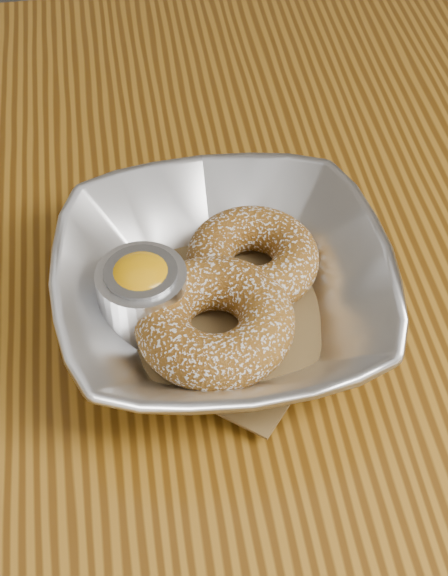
{
  "coord_description": "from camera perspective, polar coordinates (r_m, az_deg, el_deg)",
  "views": [
    {
      "loc": [
        -0.1,
        -0.4,
        1.2
      ],
      "look_at": [
        -0.05,
        -0.03,
        0.78
      ],
      "focal_mm": 55.0,
      "sensor_mm": 36.0,
      "label": 1
    }
  ],
  "objects": [
    {
      "name": "ramekin",
      "position": [
        0.56,
        -5.29,
        -0.25
      ],
      "size": [
        0.06,
        0.06,
        0.05
      ],
      "color": "silver",
      "rests_on": "table"
    },
    {
      "name": "serving_bowl",
      "position": [
        0.56,
        0.0,
        -0.24
      ],
      "size": [
        0.22,
        0.22,
        0.05
      ],
      "primitive_type": "imported",
      "color": "silver",
      "rests_on": "table"
    },
    {
      "name": "table",
      "position": [
        0.68,
        3.65,
        -5.1
      ],
      "size": [
        1.2,
        0.8,
        0.75
      ],
      "color": "brown",
      "rests_on": "ground_plane"
    },
    {
      "name": "donut_back",
      "position": [
        0.59,
        1.86,
        1.93
      ],
      "size": [
        0.1,
        0.1,
        0.03
      ],
      "primitive_type": "torus",
      "rotation": [
        0.0,
        0.0,
        -0.21
      ],
      "color": "brown",
      "rests_on": "parchment"
    },
    {
      "name": "donut_front",
      "position": [
        0.55,
        -0.6,
        -2.19
      ],
      "size": [
        0.14,
        0.14,
        0.04
      ],
      "primitive_type": "torus",
      "rotation": [
        0.0,
        0.0,
        0.57
      ],
      "color": "brown",
      "rests_on": "parchment"
    },
    {
      "name": "parchment",
      "position": [
        0.58,
        0.0,
        -1.4
      ],
      "size": [
        0.2,
        0.2,
        0.0
      ],
      "primitive_type": "cube",
      "rotation": [
        0.0,
        0.0,
        0.88
      ],
      "color": "brown",
      "rests_on": "table"
    }
  ]
}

